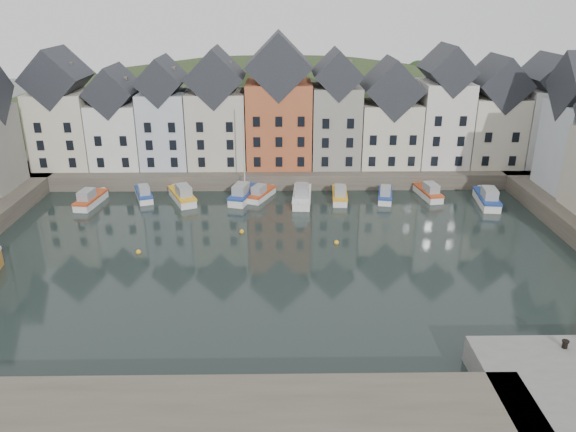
{
  "coord_description": "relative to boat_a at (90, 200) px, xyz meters",
  "views": [
    {
      "loc": [
        0.17,
        -47.95,
        24.04
      ],
      "look_at": [
        0.99,
        6.0,
        2.74
      ],
      "focal_mm": 35.0,
      "sensor_mm": 36.0,
      "label": 1
    }
  ],
  "objects": [
    {
      "name": "far_terrace",
      "position": [
        26.33,
        10.98,
        8.17
      ],
      "size": [
        72.37,
        8.16,
        17.78
      ],
      "color": "beige",
      "rests_on": "far_quay"
    },
    {
      "name": "mooring_bollard",
      "position": [
        42.32,
        -33.52,
        1.61
      ],
      "size": [
        0.48,
        0.48,
        0.56
      ],
      "color": "black",
      "rests_on": "near_quay"
    },
    {
      "name": "hillside",
      "position": [
        23.13,
        38.98,
        -18.66
      ],
      "size": [
        153.6,
        70.4,
        64.0
      ],
      "color": "#24371B",
      "rests_on": "ground"
    },
    {
      "name": "boat_c",
      "position": [
        11.13,
        1.08,
        0.05
      ],
      "size": [
        4.53,
        6.87,
        2.53
      ],
      "rotation": [
        0.0,
        0.0,
        0.41
      ],
      "color": "silver",
      "rests_on": "ground"
    },
    {
      "name": "near_wall",
      "position": [
        13.11,
        -39.02,
        0.3
      ],
      "size": [
        50.0,
        6.0,
        2.0
      ],
      "primitive_type": "cube",
      "color": "#4A4239",
      "rests_on": "ground"
    },
    {
      "name": "boat_b",
      "position": [
        6.11,
        2.11,
        -0.07
      ],
      "size": [
        3.45,
        5.78,
        2.12
      ],
      "rotation": [
        0.0,
        0.0,
        0.34
      ],
      "color": "silver",
      "rests_on": "ground"
    },
    {
      "name": "boat_i",
      "position": [
        42.16,
        2.13,
        -0.02
      ],
      "size": [
        2.76,
        6.14,
        2.28
      ],
      "rotation": [
        0.0,
        0.0,
        0.16
      ],
      "color": "silver",
      "rests_on": "ground"
    },
    {
      "name": "boat_j",
      "position": [
        48.7,
        -0.63,
        0.07
      ],
      "size": [
        2.86,
        6.97,
        2.6
      ],
      "rotation": [
        0.0,
        0.0,
        -0.11
      ],
      "color": "silver",
      "rests_on": "ground"
    },
    {
      "name": "boat_f",
      "position": [
        26.01,
        0.52,
        0.1
      ],
      "size": [
        2.67,
        7.17,
        2.7
      ],
      "rotation": [
        0.0,
        0.0,
        -0.07
      ],
      "color": "silver",
      "rests_on": "ground"
    },
    {
      "name": "boat_a",
      "position": [
        0.0,
        0.0,
        0.0
      ],
      "size": [
        2.72,
        6.34,
        2.36
      ],
      "rotation": [
        0.0,
        0.0,
        -0.14
      ],
      "color": "silver",
      "rests_on": "ground"
    },
    {
      "name": "boat_g",
      "position": [
        30.77,
        1.21,
        -0.03
      ],
      "size": [
        2.25,
        5.95,
        2.24
      ],
      "rotation": [
        0.0,
        0.0,
        -0.08
      ],
      "color": "silver",
      "rests_on": "ground"
    },
    {
      "name": "boat_h",
      "position": [
        36.52,
        1.36,
        -0.08
      ],
      "size": [
        2.69,
        5.66,
        2.09
      ],
      "rotation": [
        0.0,
        0.0,
        -0.19
      ],
      "color": "silver",
      "rests_on": "ground"
    },
    {
      "name": "boat_d",
      "position": [
        18.63,
        1.51,
        0.12
      ],
      "size": [
        3.68,
        6.93,
        12.67
      ],
      "rotation": [
        0.0,
        0.0,
        -0.26
      ],
      "color": "silver",
      "rests_on": "ground"
    },
    {
      "name": "ground",
      "position": [
        23.11,
        -17.02,
        -0.7
      ],
      "size": [
        260.0,
        260.0,
        0.0
      ],
      "primitive_type": "plane",
      "color": "black",
      "rests_on": "ground"
    },
    {
      "name": "mooring_buoys",
      "position": [
        19.11,
        -11.69,
        -0.55
      ],
      "size": [
        20.5,
        5.5,
        0.5
      ],
      "color": "gold",
      "rests_on": "ground"
    },
    {
      "name": "boat_e",
      "position": [
        20.89,
        2.03,
        -0.08
      ],
      "size": [
        3.71,
        5.66,
        2.09
      ],
      "rotation": [
        0.0,
        0.0,
        -0.41
      ],
      "color": "silver",
      "rests_on": "ground"
    },
    {
      "name": "far_quay",
      "position": [
        23.11,
        12.98,
        0.3
      ],
      "size": [
        90.0,
        16.0,
        2.0
      ],
      "primitive_type": "cube",
      "color": "#4A4239",
      "rests_on": "ground"
    }
  ]
}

